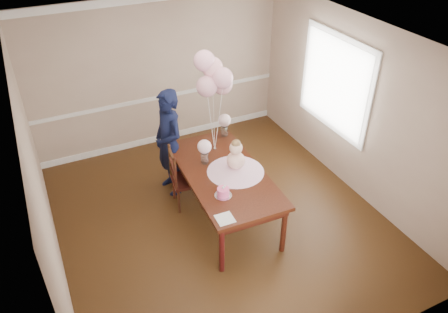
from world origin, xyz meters
TOP-DOWN VIEW (x-y plane):
  - floor at (0.00, 0.00)m, footprint 4.50×5.00m
  - ceiling at (0.00, 0.00)m, footprint 4.50×5.00m
  - wall_back at (0.00, 2.50)m, footprint 4.50×0.02m
  - wall_front at (0.00, -2.50)m, footprint 4.50×0.02m
  - wall_left at (-2.25, 0.00)m, footprint 0.02×5.00m
  - wall_right at (2.25, 0.00)m, footprint 0.02×5.00m
  - chair_rail_trim at (0.00, 2.49)m, footprint 4.50×0.02m
  - baseboard_trim at (0.00, 2.49)m, footprint 4.50×0.02m
  - window_frame at (2.23, 0.50)m, footprint 0.02×1.66m
  - window_blinds at (2.21, 0.50)m, footprint 0.01×1.50m
  - dining_table_top at (0.09, 0.06)m, footprint 1.14×2.16m
  - table_apron at (0.09, 0.06)m, footprint 1.03×2.05m
  - table_leg_fl at (-0.40, -0.90)m, footprint 0.08×0.08m
  - table_leg_fr at (0.50, -0.94)m, footprint 0.08×0.08m
  - table_leg_bl at (-0.32, 1.05)m, footprint 0.08×0.08m
  - table_leg_br at (0.57, 1.02)m, footprint 0.08×0.08m
  - baby_skirt at (0.25, -0.00)m, footprint 0.84×0.84m
  - baby_torso at (0.25, -0.00)m, footprint 0.25×0.25m
  - baby_head at (0.25, -0.00)m, footprint 0.18×0.18m
  - baby_hair at (0.25, -0.00)m, footprint 0.13×0.13m
  - cake_platter at (-0.14, -0.41)m, footprint 0.24×0.24m
  - birthday_cake at (-0.14, -0.41)m, footprint 0.17×0.17m
  - cake_flower_a at (-0.14, -0.41)m, footprint 0.03×0.03m
  - cake_flower_b at (-0.11, -0.39)m, footprint 0.03×0.03m
  - rose_vase_near at (-0.06, 0.38)m, footprint 0.11×0.11m
  - roses_near at (-0.06, 0.38)m, footprint 0.20×0.20m
  - rose_vase_far at (0.53, 0.94)m, footprint 0.11×0.11m
  - roses_far at (0.53, 0.94)m, footprint 0.20×0.20m
  - napkin at (-0.32, -0.83)m, footprint 0.22×0.22m
  - balloon_weight at (0.22, 0.64)m, footprint 0.04×0.04m
  - balloon_a at (0.11, 0.64)m, footprint 0.30×0.30m
  - balloon_b at (0.32, 0.58)m, footprint 0.30×0.30m
  - balloon_c at (0.24, 0.74)m, footprint 0.30×0.30m
  - balloon_d at (0.14, 0.77)m, footprint 0.30×0.30m
  - balloon_e at (0.38, 0.72)m, footprint 0.30×0.30m
  - balloon_ribbon_a at (0.16, 0.64)m, footprint 0.10×0.01m
  - balloon_ribbon_b at (0.27, 0.61)m, footprint 0.11×0.06m
  - balloon_ribbon_c at (0.23, 0.69)m, footprint 0.03×0.10m
  - balloon_ribbon_d at (0.18, 0.70)m, footprint 0.08×0.11m
  - balloon_ribbon_e at (0.30, 0.68)m, footprint 0.15×0.07m
  - dining_chair_seat at (-0.29, 0.55)m, footprint 0.49×0.49m
  - chair_leg_fl at (-0.49, 0.39)m, footprint 0.04×0.04m
  - chair_leg_fr at (-0.14, 0.34)m, footprint 0.04×0.04m
  - chair_leg_bl at (-0.44, 0.75)m, footprint 0.04×0.04m
  - chair_leg_br at (-0.09, 0.70)m, footprint 0.04×0.04m
  - chair_back_post_l at (-0.51, 0.39)m, footprint 0.04×0.04m
  - chair_back_post_r at (-0.46, 0.75)m, footprint 0.04×0.04m
  - chair_slat_low at (-0.49, 0.57)m, footprint 0.08×0.40m
  - chair_slat_mid at (-0.49, 0.57)m, footprint 0.08×0.40m
  - chair_slat_top at (-0.49, 0.57)m, footprint 0.08×0.40m
  - woman at (-0.38, 1.00)m, footprint 0.51×0.69m

SIDE VIEW (x-z plane):
  - floor at x=0.00m, z-range 0.00..0.00m
  - baseboard_trim at x=0.00m, z-range 0.00..0.12m
  - chair_leg_fl at x=-0.49m, z-range 0.00..0.43m
  - chair_leg_fr at x=-0.14m, z-range 0.00..0.43m
  - chair_leg_bl at x=-0.44m, z-range 0.00..0.43m
  - chair_leg_br at x=-0.09m, z-range 0.00..0.43m
  - table_leg_fl at x=-0.40m, z-range 0.00..0.74m
  - table_leg_fr at x=0.50m, z-range 0.00..0.74m
  - table_leg_bl at x=-0.32m, z-range 0.00..0.74m
  - table_leg_br at x=0.57m, z-range 0.00..0.74m
  - dining_chair_seat at x=-0.29m, z-range 0.42..0.47m
  - chair_slat_low at x=-0.49m, z-range 0.59..0.64m
  - table_apron at x=0.09m, z-range 0.64..0.74m
  - chair_back_post_l at x=-0.51m, z-range 0.46..1.01m
  - chair_back_post_r at x=-0.46m, z-range 0.46..1.01m
  - dining_table_top at x=0.09m, z-range 0.74..0.80m
  - chair_slat_mid at x=-0.49m, z-range 0.75..0.80m
  - cake_platter at x=-0.14m, z-range 0.80..0.81m
  - napkin at x=-0.32m, z-range 0.80..0.81m
  - balloon_weight at x=0.22m, z-range 0.80..0.82m
  - baby_skirt at x=0.25m, z-range 0.80..0.90m
  - birthday_cake at x=-0.14m, z-range 0.81..0.91m
  - woman at x=-0.38m, z-range 0.00..1.73m
  - rose_vase_near at x=-0.06m, z-range 0.80..0.97m
  - rose_vase_far at x=0.53m, z-range 0.80..0.97m
  - chair_rail_trim at x=0.00m, z-range 0.86..0.94m
  - cake_flower_a at x=-0.14m, z-range 0.91..0.94m
  - cake_flower_b at x=-0.11m, z-range 0.91..0.94m
  - chair_slat_top at x=-0.49m, z-range 0.91..0.96m
  - baby_torso at x=0.25m, z-range 0.86..1.12m
  - roses_near at x=-0.06m, z-range 0.97..1.17m
  - roses_far at x=0.53m, z-range 0.97..1.17m
  - baby_head at x=0.25m, z-range 1.10..1.28m
  - balloon_ribbon_e at x=0.30m, z-range 0.81..1.64m
  - baby_hair at x=0.25m, z-range 1.19..1.32m
  - balloon_ribbon_a at x=0.16m, z-range 0.81..1.70m
  - balloon_ribbon_b at x=0.27m, z-range 0.81..1.80m
  - wall_back at x=0.00m, z-range 0.00..2.70m
  - wall_front at x=0.00m, z-range 0.00..2.70m
  - wall_left at x=-2.25m, z-range 0.00..2.70m
  - wall_right at x=2.25m, z-range 0.00..2.70m
  - balloon_ribbon_c at x=0.23m, z-range 0.81..1.91m
  - balloon_ribbon_d at x=0.18m, z-range 0.81..2.02m
  - window_frame at x=2.23m, z-range 0.77..2.33m
  - window_blinds at x=2.21m, z-range 0.85..2.25m
  - balloon_e at x=0.38m, z-range 1.66..1.95m
  - balloon_a at x=0.11m, z-range 1.71..2.01m
  - balloon_b at x=0.32m, z-range 1.82..2.11m
  - balloon_c at x=0.24m, z-range 1.92..2.22m
  - balloon_d at x=0.14m, z-range 2.03..2.33m
  - ceiling at x=0.00m, z-range 2.69..2.71m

